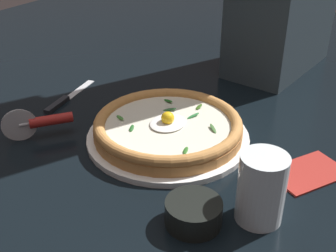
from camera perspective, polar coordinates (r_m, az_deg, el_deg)
ground_plane at (r=0.93m, az=3.28°, el=-2.07°), size 2.40×2.40×0.03m
pizza_plate at (r=0.91m, az=0.00°, el=-1.43°), size 0.34×0.34×0.01m
pizza at (r=0.89m, az=0.00°, el=-0.00°), size 0.31×0.31×0.05m
side_bowl at (r=0.69m, az=3.40°, el=-11.44°), size 0.09×0.09×0.04m
pizza_cutter at (r=0.94m, az=-16.32°, el=0.58°), size 0.12×0.10×0.07m
table_knife at (r=1.10m, az=-13.67°, el=3.38°), size 0.21×0.06×0.01m
drinking_glass at (r=0.69m, az=12.23°, el=-8.61°), size 0.08×0.08×0.12m
folded_napkin at (r=0.85m, az=18.11°, el=-5.76°), size 0.17×0.15×0.01m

